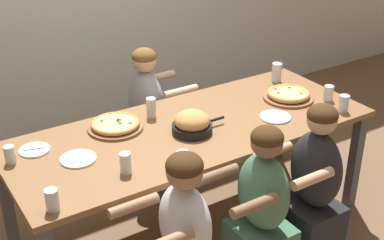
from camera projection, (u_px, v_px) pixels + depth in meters
name	position (u px, v px, depth m)	size (l,w,h in m)	color
ground_plane	(192.00, 226.00, 3.83)	(18.00, 18.00, 0.00)	brown
dining_table	(192.00, 137.00, 3.50)	(2.40, 0.95, 0.80)	brown
pizza_board_main	(288.00, 95.00, 3.85)	(0.37, 0.37, 0.06)	brown
pizza_board_second	(115.00, 125.00, 3.44)	(0.36, 0.36, 0.05)	brown
skillet_bowl	(192.00, 123.00, 3.37)	(0.37, 0.26, 0.15)	black
empty_plate_a	(275.00, 117.00, 3.58)	(0.21, 0.21, 0.02)	white
empty_plate_b	(34.00, 150.00, 3.19)	(0.19, 0.19, 0.02)	white
empty_plate_c	(78.00, 159.00, 3.10)	(0.21, 0.21, 0.02)	white
drinking_glass_a	(10.00, 156.00, 3.05)	(0.06, 0.06, 0.11)	silver
drinking_glass_b	(52.00, 201.00, 2.65)	(0.07, 0.07, 0.12)	silver
drinking_glass_c	(328.00, 94.00, 3.82)	(0.07, 0.07, 0.11)	silver
drinking_glass_d	(126.00, 164.00, 2.95)	(0.06, 0.06, 0.12)	silver
drinking_glass_e	(183.00, 160.00, 3.00)	(0.07, 0.07, 0.10)	silver
drinking_glass_f	(151.00, 109.00, 3.57)	(0.06, 0.06, 0.14)	silver
drinking_glass_g	(344.00, 103.00, 3.65)	(0.07, 0.07, 0.12)	silver
drinking_glass_h	(277.00, 73.00, 4.13)	(0.08, 0.08, 0.15)	silver
diner_near_center	(261.00, 219.00, 3.10)	(0.51, 0.40, 1.09)	#477556
diner_near_midright	(312.00, 195.00, 3.28)	(0.51, 0.40, 1.12)	#232328
diner_far_center	(147.00, 124.00, 4.14)	(0.51, 0.40, 1.13)	#99999E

